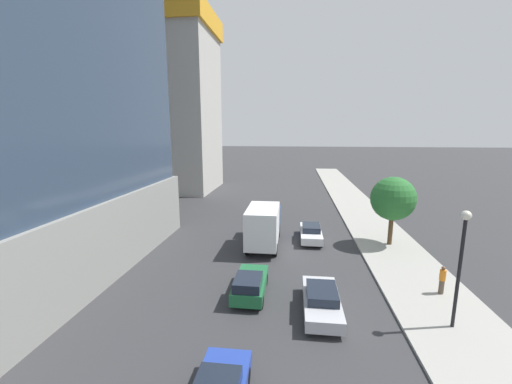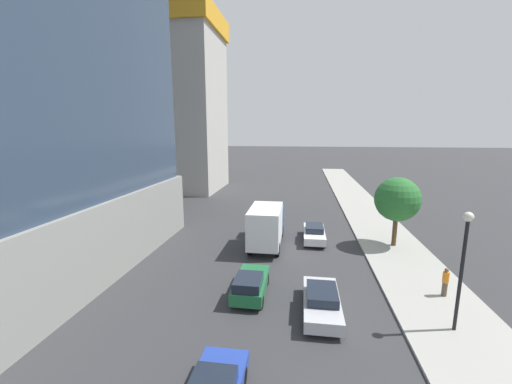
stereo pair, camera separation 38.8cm
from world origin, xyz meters
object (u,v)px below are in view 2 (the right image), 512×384
object	(u,v)px
car_white	(314,233)
car_green	(251,284)
pedestrian_orange_shirt	(445,282)
street_tree	(397,200)
car_silver	(322,301)
box_truck	(267,224)
street_lamp	(464,254)
construction_building	(175,96)

from	to	relation	value
car_white	car_green	bearing A→B (deg)	-111.20
car_white	pedestrian_orange_shirt	bearing A→B (deg)	-51.53
street_tree	pedestrian_orange_shirt	size ratio (longest dim) A/B	3.38
car_silver	box_truck	world-z (taller)	box_truck
car_green	box_truck	size ratio (longest dim) A/B	0.60
box_truck	pedestrian_orange_shirt	bearing A→B (deg)	-31.99
street_lamp	car_silver	world-z (taller)	street_lamp
street_tree	car_green	size ratio (longest dim) A/B	1.39
car_green	car_white	distance (m)	10.91
car_green	car_silver	world-z (taller)	car_green
street_tree	pedestrian_orange_shirt	bearing A→B (deg)	-85.97
street_lamp	car_white	bearing A→B (deg)	116.85
construction_building	car_green	world-z (taller)	construction_building
street_tree	car_white	xyz separation A→B (m)	(-6.43, 0.63, -3.29)
street_lamp	pedestrian_orange_shirt	distance (m)	4.49
car_green	car_white	bearing A→B (deg)	68.80
car_silver	box_truck	size ratio (longest dim) A/B	0.69
construction_building	street_tree	size ratio (longest dim) A/B	5.91
street_lamp	car_green	xyz separation A→B (m)	(-10.08, 1.95, -3.16)
car_green	pedestrian_orange_shirt	size ratio (longest dim) A/B	2.44
street_lamp	pedestrian_orange_shirt	bearing A→B (deg)	75.25
car_green	box_truck	distance (m)	8.27
street_tree	car_silver	xyz separation A→B (m)	(-6.43, -10.75, -3.30)
car_white	pedestrian_orange_shirt	size ratio (longest dim) A/B	2.82
car_silver	car_green	bearing A→B (deg)	162.98
car_white	car_silver	bearing A→B (deg)	-90.00
construction_building	street_tree	distance (m)	37.94
construction_building	car_silver	distance (m)	42.73
street_lamp	car_green	bearing A→B (deg)	169.04
street_tree	car_white	bearing A→B (deg)	174.44
car_silver	construction_building	bearing A→B (deg)	122.02
construction_building	car_green	size ratio (longest dim) A/B	8.20
car_silver	pedestrian_orange_shirt	xyz separation A→B (m)	(7.01, 2.56, 0.31)
car_green	street_lamp	bearing A→B (deg)	-10.96
car_white	street_lamp	bearing A→B (deg)	-63.15
car_white	pedestrian_orange_shirt	world-z (taller)	pedestrian_orange_shirt
car_green	car_silver	distance (m)	4.13
construction_building	pedestrian_orange_shirt	distance (m)	44.69
construction_building	car_white	xyz separation A→B (m)	(21.37, -22.80, -14.13)
box_truck	street_lamp	bearing A→B (deg)	-45.18
street_tree	car_white	size ratio (longest dim) A/B	1.20
car_silver	box_truck	xyz separation A→B (m)	(-3.94, 9.40, 1.22)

